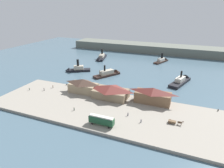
{
  "coord_description": "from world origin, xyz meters",
  "views": [
    {
      "loc": [
        34.16,
        -95.17,
        45.21
      ],
      "look_at": [
        -7.06,
        5.16,
        2.0
      ],
      "focal_mm": 31.58,
      "sensor_mm": 36.0,
      "label": 1
    }
  ],
  "objects": [
    {
      "name": "pedestrian_near_cart",
      "position": [
        -11.39,
        -29.3,
        1.96
      ],
      "size": [
        0.41,
        0.41,
        1.67
      ],
      "color": "#3D4C42",
      "rests_on": "quay_promenade"
    },
    {
      "name": "street_tram",
      "position": [
        5.07,
        -35.26,
        3.58
      ],
      "size": [
        10.29,
        2.58,
        4.03
      ],
      "color": "#1E4C2D",
      "rests_on": "quay_promenade"
    },
    {
      "name": "horse_cart",
      "position": [
        31.78,
        -23.33,
        2.12
      ],
      "size": [
        5.88,
        1.61,
        1.87
      ],
      "color": "brown",
      "rests_on": "quay_promenade"
    },
    {
      "name": "ferry_approaching_west",
      "position": [
        -40.97,
        61.84,
        1.44
      ],
      "size": [
        10.52,
        23.32,
        10.24
      ],
      "color": "black",
      "rests_on": "ground"
    },
    {
      "name": "ground_plane",
      "position": [
        0.0,
        0.0,
        0.0
      ],
      "size": [
        320.0,
        320.0,
        0.0
      ],
      "primitive_type": "plane",
      "color": "#476070"
    },
    {
      "name": "ferry_shed_customs_shed",
      "position": [
        19.71,
        -8.11,
        5.15
      ],
      "size": [
        17.32,
        7.44,
        7.78
      ],
      "color": "brown",
      "rests_on": "quay_promenade"
    },
    {
      "name": "seawall_edge",
      "position": [
        0.0,
        -3.6,
        0.5
      ],
      "size": [
        110.0,
        0.8,
        1.0
      ],
      "primitive_type": "cube",
      "color": "slate",
      "rests_on": "ground"
    },
    {
      "name": "quay_promenade",
      "position": [
        0.0,
        -22.0,
        0.6
      ],
      "size": [
        110.0,
        36.0,
        1.2
      ],
      "primitive_type": "cube",
      "color": "gray",
      "rests_on": "ground"
    },
    {
      "name": "pedestrian_standing_center",
      "position": [
        -47.06,
        -19.17,
        1.89
      ],
      "size": [
        0.38,
        0.38,
        1.52
      ],
      "color": "#3D4C42",
      "rests_on": "quay_promenade"
    },
    {
      "name": "pedestrian_near_east_shed",
      "position": [
        -37.13,
        -11.26,
        1.97
      ],
      "size": [
        0.42,
        0.42,
        1.69
      ],
      "color": "#6B5B4C",
      "rests_on": "quay_promenade"
    },
    {
      "name": "ferry_moored_west",
      "position": [
        -16.83,
        24.53,
        1.38
      ],
      "size": [
        15.44,
        20.87,
        9.66
      ],
      "color": "black",
      "rests_on": "ground"
    },
    {
      "name": "ferry_approaching_east",
      "position": [
        30.74,
        29.11,
        1.3
      ],
      "size": [
        12.37,
        23.91,
        9.88
      ],
      "color": "black",
      "rests_on": "ground"
    },
    {
      "name": "mooring_post_center_west",
      "position": [
        48.76,
        -5.16,
        1.65
      ],
      "size": [
        0.44,
        0.44,
        0.9
      ],
      "primitive_type": "cylinder",
      "color": "black",
      "rests_on": "quay_promenade"
    },
    {
      "name": "ferry_shed_west_terminal",
      "position": [
        -17.8,
        -9.78,
        5.0
      ],
      "size": [
        15.38,
        8.08,
        7.48
      ],
      "color": "#998466",
      "rests_on": "quay_promenade"
    },
    {
      "name": "pedestrian_walking_east",
      "position": [
        -39.11,
        -16.5,
        1.91
      ],
      "size": [
        0.38,
        0.38,
        1.55
      ],
      "color": "#232328",
      "rests_on": "quay_promenade"
    },
    {
      "name": "mooring_post_east",
      "position": [
        -32.06,
        -5.09,
        1.65
      ],
      "size": [
        0.44,
        0.44,
        0.9
      ],
      "primitive_type": "cylinder",
      "color": "black",
      "rests_on": "quay_promenade"
    },
    {
      "name": "pedestrian_walking_west",
      "position": [
        19.06,
        -27.43,
        1.91
      ],
      "size": [
        0.38,
        0.38,
        1.55
      ],
      "color": "#33384C",
      "rests_on": "quay_promenade"
    },
    {
      "name": "ferry_shed_central_terminal",
      "position": [
        -1.3,
        -10.51,
        4.63
      ],
      "size": [
        17.88,
        10.44,
        6.76
      ],
      "color": "#847056",
      "rests_on": "quay_promenade"
    },
    {
      "name": "pedestrian_at_waters_edge",
      "position": [
        12.52,
        -24.5,
        1.93
      ],
      "size": [
        0.4,
        0.4,
        1.6
      ],
      "color": "#33384C",
      "rests_on": "quay_promenade"
    },
    {
      "name": "far_headland",
      "position": [
        0.0,
        110.0,
        4.0
      ],
      "size": [
        180.0,
        24.0,
        8.0
      ],
      "primitive_type": "cube",
      "color": "#60665B",
      "rests_on": "ground"
    },
    {
      "name": "ferry_departing_north",
      "position": [
        11.54,
        74.37,
        1.38
      ],
      "size": [
        10.77,
        18.85,
        9.44
      ],
      "color": "black",
      "rests_on": "ground"
    },
    {
      "name": "ferry_moored_east",
      "position": [
        -43.29,
        23.36,
        1.56
      ],
      "size": [
        18.44,
        13.11,
        10.4
      ],
      "color": "black",
      "rests_on": "ground"
    }
  ]
}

